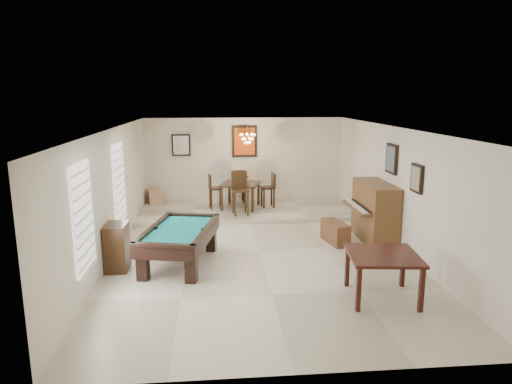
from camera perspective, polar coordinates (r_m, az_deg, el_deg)
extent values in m
cube|color=beige|center=(9.90, 0.32, -7.31)|extent=(6.00, 9.00, 0.02)
cube|color=silver|center=(13.96, -1.45, 3.93)|extent=(6.00, 0.04, 2.60)
cube|color=silver|center=(5.26, 5.11, -10.00)|extent=(6.00, 0.04, 2.60)
cube|color=silver|center=(9.73, -17.54, -0.20)|extent=(0.04, 9.00, 2.60)
cube|color=silver|center=(10.27, 17.23, 0.44)|extent=(0.04, 9.00, 2.60)
cube|color=white|center=(9.36, 0.34, 7.94)|extent=(6.00, 9.00, 0.04)
cube|color=beige|center=(12.98, -1.06, -2.27)|extent=(6.00, 2.50, 0.12)
cube|color=white|center=(7.62, -20.80, -2.96)|extent=(0.06, 1.00, 1.70)
cube|color=white|center=(10.28, -16.72, 1.05)|extent=(0.06, 1.00, 1.70)
cube|color=brown|center=(10.45, 9.87, -4.99)|extent=(0.50, 0.92, 0.48)
cube|color=black|center=(9.09, -16.97, -6.58)|extent=(0.40, 0.60, 0.90)
cube|color=tan|center=(13.88, -12.54, -0.47)|extent=(0.48, 0.55, 0.42)
cube|color=#D84C14|center=(13.85, -1.46, 6.37)|extent=(0.75, 0.06, 0.95)
cube|color=white|center=(13.87, -9.35, 5.80)|extent=(0.55, 0.06, 0.65)
cube|color=slate|center=(10.43, 16.61, 4.00)|extent=(0.06, 0.55, 0.65)
cube|color=gray|center=(9.28, 19.47, 1.61)|extent=(0.06, 0.45, 0.55)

